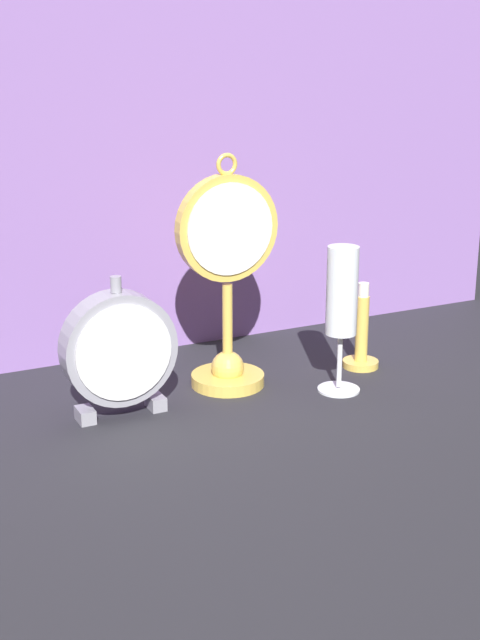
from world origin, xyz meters
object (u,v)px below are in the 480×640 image
(mantel_clock_silver, at_px, (119,350))
(brass_candlestick, at_px, (361,341))
(pocket_watch_on_stand, at_px, (228,286))
(champagne_flute, at_px, (342,302))

(mantel_clock_silver, relative_size, brass_candlestick, 1.44)
(pocket_watch_on_stand, distance_m, champagne_flute, 0.16)
(pocket_watch_on_stand, bearing_deg, brass_candlestick, -5.95)
(mantel_clock_silver, xyz_separation_m, champagne_flute, (0.30, -0.05, 0.04))
(brass_candlestick, bearing_deg, mantel_clock_silver, -177.87)
(champagne_flute, bearing_deg, brass_candlestick, 39.35)
(brass_candlestick, bearing_deg, pocket_watch_on_stand, 174.05)
(brass_candlestick, bearing_deg, champagne_flute, -140.65)
(mantel_clock_silver, distance_m, champagne_flute, 0.30)
(pocket_watch_on_stand, relative_size, mantel_clock_silver, 1.75)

